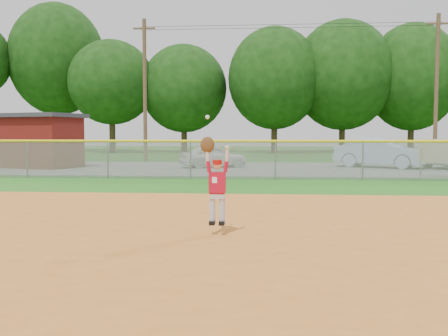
# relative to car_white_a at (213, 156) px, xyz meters

# --- Properties ---
(ground) EXTENTS (120.00, 120.00, 0.00)m
(ground) POSITION_rel_car_white_a_xyz_m (3.07, -16.37, -0.62)
(ground) COLOR #215F15
(ground) RESTS_ON ground
(clay_infield) EXTENTS (24.00, 16.00, 0.04)m
(clay_infield) POSITION_rel_car_white_a_xyz_m (3.07, -19.37, -0.60)
(clay_infield) COLOR #BD6622
(clay_infield) RESTS_ON ground
(parking_strip) EXTENTS (44.00, 10.00, 0.03)m
(parking_strip) POSITION_rel_car_white_a_xyz_m (3.07, -0.37, -0.60)
(parking_strip) COLOR #65625E
(parking_strip) RESTS_ON ground
(car_white_a) EXTENTS (3.73, 2.63, 1.18)m
(car_white_a) POSITION_rel_car_white_a_xyz_m (0.00, 0.00, 0.00)
(car_white_a) COLOR white
(car_white_a) RESTS_ON parking_strip
(car_blue) EXTENTS (4.79, 3.60, 1.51)m
(car_blue) POSITION_rel_car_white_a_xyz_m (8.65, 0.57, 0.17)
(car_blue) COLOR #96B9E0
(car_blue) RESTS_ON parking_strip
(utility_shed) EXTENTS (4.43, 3.87, 2.82)m
(utility_shed) POSITION_rel_car_white_a_xyz_m (-8.80, -0.77, 0.82)
(utility_shed) COLOR #54100C
(utility_shed) RESTS_ON ground
(sponsor_sign) EXTENTS (1.77, 0.08, 1.57)m
(sponsor_sign) POSITION_rel_car_white_a_xyz_m (9.76, -5.08, 0.42)
(sponsor_sign) COLOR gray
(sponsor_sign) RESTS_ON ground
(outfield_fence) EXTENTS (40.06, 0.10, 1.55)m
(outfield_fence) POSITION_rel_car_white_a_xyz_m (3.07, -6.37, 0.26)
(outfield_fence) COLOR gray
(outfield_fence) RESTS_ON ground
(power_lines) EXTENTS (19.40, 0.24, 9.00)m
(power_lines) POSITION_rel_car_white_a_xyz_m (4.07, 5.63, 4.06)
(power_lines) COLOR #4C3823
(power_lines) RESTS_ON ground
(tree_line) EXTENTS (62.37, 13.00, 14.43)m
(tree_line) POSITION_rel_car_white_a_xyz_m (4.03, 21.53, 6.91)
(tree_line) COLOR #422D1C
(tree_line) RESTS_ON ground
(ballplayer) EXTENTS (0.51, 0.22, 1.91)m
(ballplayer) POSITION_rel_car_white_a_xyz_m (1.77, -17.21, 0.36)
(ballplayer) COLOR silver
(ballplayer) RESTS_ON ground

